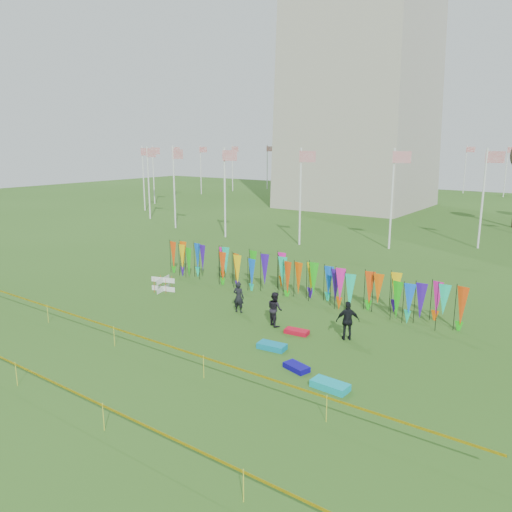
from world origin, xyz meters
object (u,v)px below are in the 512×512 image
Objects in this scene: person_left at (239,297)px; kite_bag_blue at (296,367)px; kite_bag_turquoise at (272,346)px; kite_bag_teal at (330,385)px; person_mid at (275,309)px; box_kite at (163,284)px; kite_bag_red at (297,332)px; person_right at (348,321)px.

person_left is 7.04m from kite_bag_blue.
kite_bag_teal reaches higher than kite_bag_turquoise.
person_left is 4.91m from kite_bag_turquoise.
person_mid is at bearing 141.05° from kite_bag_teal.
kite_bag_blue is at bearing -20.26° from box_kite.
person_left is 2.56m from person_mid.
kite_bag_red is at bearing 90.96° from kite_bag_turquoise.
person_mid is at bearing -28.53° from person_right.
person_mid is 1.23× the size of kite_bag_teal.
box_kite is 0.53× the size of person_left.
box_kite is at bearing 159.90° from kite_bag_teal.
kite_bag_blue is at bearing -30.39° from kite_bag_turquoise.
person_mid reaches higher than kite_bag_turquoise.
person_mid is 1.60m from kite_bag_red.
kite_bag_teal is (1.73, -0.60, 0.02)m from kite_bag_blue.
person_mid is at bearing 159.57° from person_left.
kite_bag_turquoise is 2.05m from kite_bag_red.
kite_bag_red is (-2.13, -0.71, -0.77)m from person_right.
person_right is 1.47× the size of kite_bag_turquoise.
kite_bag_blue is 0.76× the size of kite_bag_teal.
kite_bag_turquoise is (1.43, -2.37, -0.69)m from person_mid.
kite_bag_teal is (13.28, -4.86, -0.29)m from box_kite.
kite_bag_blue is 1.83m from kite_bag_teal.
box_kite is at bearing 22.74° from person_mid.
kite_bag_blue is at bearing 51.51° from person_right.
person_right is (11.80, -0.42, 0.44)m from box_kite.
kite_bag_red is at bearing 134.09° from kite_bag_teal.
person_mid is 2.85m from kite_bag_turquoise.
person_mid is 4.82m from kite_bag_blue.
kite_bag_teal is at bearing -19.08° from kite_bag_blue.
kite_bag_red is at bearing 121.03° from kite_bag_blue.
kite_bag_blue is at bearing 136.19° from person_left.
kite_bag_turquoise is (9.70, -3.18, -0.30)m from box_kite.
person_right is at bearing 169.48° from person_left.
kite_bag_red is at bearing -164.60° from person_mid.
person_left is 1.21× the size of kite_bag_teal.
person_left is at bearing 168.46° from kite_bag_red.
box_kite reaches higher than kite_bag_turquoise.
person_right is 1.31× the size of kite_bag_teal.
kite_bag_teal is at bearing 169.39° from person_mid.
kite_bag_turquoise is at bearing -18.14° from box_kite.
person_left is 6.04m from person_right.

